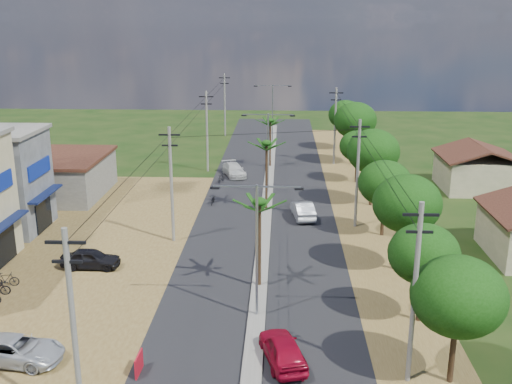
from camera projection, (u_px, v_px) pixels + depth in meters
ground at (257, 317)px, 34.80m from camera, size 160.00×160.00×0.00m
road at (265, 229)px, 49.17m from camera, size 12.00×110.00×0.04m
median at (266, 217)px, 52.03m from camera, size 1.00×90.00×0.18m
dirt_lot_west at (54, 259)px, 43.09m from camera, size 18.00×46.00×0.04m
dirt_shoulder_east at (369, 231)px, 48.81m from camera, size 5.00×90.00×0.03m
low_shed at (52, 175)px, 58.14m from camera, size 10.40×10.40×3.95m
house_east_far at (477, 166)px, 60.08m from camera, size 7.60×7.50×4.60m
tree_east_a at (458, 296)px, 27.38m from camera, size 4.40×4.40×6.37m
tree_east_b at (424, 254)px, 33.25m from camera, size 4.00×4.00×5.83m
tree_east_c at (407, 204)px, 39.73m from camera, size 4.60×4.60×6.83m
tree_east_d at (385, 183)px, 46.60m from camera, size 4.20×4.20×6.13m
tree_east_e at (373, 151)px, 54.05m from camera, size 4.80×4.80×7.14m
tree_east_f at (358, 146)px, 62.07m from camera, size 3.80×3.80×5.52m
tree_east_g at (355, 120)px, 69.33m from camera, size 5.00×5.00×7.38m
tree_east_h at (345, 115)px, 77.19m from camera, size 4.40×4.40×6.52m
palm_median_near at (260, 206)px, 37.07m from camera, size 2.00×2.00×6.15m
palm_median_mid at (267, 146)px, 52.31m from camera, size 2.00×2.00×6.55m
palm_median_far at (270, 123)px, 67.82m from camera, size 2.00×2.00×5.85m
streetlight_near at (257, 240)px, 33.45m from camera, size 5.10×0.18×8.00m
streetlight_mid at (268, 147)px, 57.41m from camera, size 5.10×0.18×8.00m
streetlight_far at (273, 109)px, 81.38m from camera, size 5.10×0.18×8.00m
utility_pole_w_a at (73, 327)px, 24.17m from camera, size 1.60×0.24×9.00m
utility_pole_w_b at (171, 182)px, 45.26m from camera, size 1.60×0.24×9.00m
utility_pole_w_c at (207, 130)px, 66.35m from camera, size 1.60×0.24×9.00m
utility_pole_w_d at (225, 103)px, 86.48m from camera, size 1.60×0.24×9.00m
utility_pole_e_a at (415, 290)px, 27.39m from camera, size 1.60×0.24×9.00m
utility_pole_e_b at (358, 171)px, 48.48m from camera, size 1.60×0.24×9.00m
utility_pole_e_c at (335, 124)px, 69.57m from camera, size 1.60×0.24×9.00m
car_red_near at (283, 350)px, 30.02m from camera, size 2.81×4.62×1.47m
car_silver_mid at (303, 210)px, 51.68m from camera, size 2.19×4.63×1.47m
car_white_far at (234, 170)px, 65.37m from camera, size 3.34×5.00×1.34m
car_parked_silver at (17, 350)px, 30.09m from camera, size 5.02×2.82×1.33m
car_parked_dark at (91, 259)px, 41.37m from camera, size 4.04×1.65×1.37m
moto_rider_west_a at (213, 200)px, 55.53m from camera, size 0.65×1.76×0.92m
moto_rider_west_b at (221, 178)px, 62.95m from camera, size 0.94×1.54×0.89m
roadside_sign at (139, 364)px, 29.13m from camera, size 0.13×1.28×1.06m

